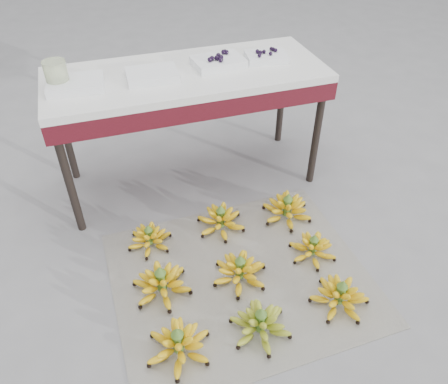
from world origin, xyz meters
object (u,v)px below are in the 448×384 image
object	(u,v)px
bunch_front_center	(260,324)
bunch_front_right	(340,296)
newspaper_mat	(241,278)
bunch_mid_center	(240,271)
bunch_back_center	(221,220)
bunch_back_right	(287,209)
bunch_front_left	(178,344)
bunch_mid_left	(162,283)
tray_far_right	(266,56)
glass_jar	(57,75)
tray_far_left	(76,84)
tray_right	(218,62)
vendor_table	(187,85)
tray_left	(152,75)
bunch_mid_right	(313,248)
bunch_back_left	(150,238)

from	to	relation	value
bunch_front_center	bunch_front_right	xyz separation A→B (m)	(0.41, 0.02, -0.00)
newspaper_mat	bunch_mid_center	xyz separation A→B (m)	(-0.01, -0.01, 0.06)
newspaper_mat	bunch_back_center	size ratio (longest dim) A/B	4.34
bunch_back_right	bunch_front_left	bearing A→B (deg)	-147.11
bunch_front_right	bunch_mid_left	size ratio (longest dim) A/B	0.96
tray_far_right	glass_jar	world-z (taller)	glass_jar
bunch_front_left	tray_far_left	xyz separation A→B (m)	(-0.21, 1.15, 0.69)
bunch_back_center	tray_far_left	bearing A→B (deg)	145.75
bunch_back_right	bunch_mid_left	bearing A→B (deg)	-165.33
bunch_front_left	glass_jar	distance (m)	1.42
bunch_front_left	tray_right	size ratio (longest dim) A/B	1.07
newspaper_mat	vendor_table	size ratio (longest dim) A/B	0.82
bunch_mid_center	tray_right	distance (m)	1.15
newspaper_mat	bunch_mid_left	world-z (taller)	bunch_mid_left
bunch_mid_center	tray_right	bearing A→B (deg)	101.40
newspaper_mat	tray_far_left	bearing A→B (deg)	125.26
tray_far_right	glass_jar	bearing A→B (deg)	-179.44
newspaper_mat	tray_left	size ratio (longest dim) A/B	4.56
bunch_front_left	bunch_mid_center	xyz separation A→B (m)	(0.38, 0.30, -0.00)
bunch_mid_left	tray_right	distance (m)	1.23
bunch_mid_center	tray_left	world-z (taller)	tray_left
bunch_mid_center	bunch_mid_right	size ratio (longest dim) A/B	1.21
bunch_back_center	bunch_front_left	bearing A→B (deg)	-117.47
bunch_back_left	bunch_back_right	world-z (taller)	bunch_back_right
bunch_mid_center	tray_far_left	size ratio (longest dim) A/B	1.24
bunch_mid_right	bunch_front_left	bearing A→B (deg)	-172.08
bunch_front_center	bunch_mid_center	size ratio (longest dim) A/B	0.78
bunch_front_right	bunch_front_left	bearing A→B (deg)	168.09
bunch_back_center	bunch_back_right	bearing A→B (deg)	-1.26
bunch_back_right	glass_jar	distance (m)	1.42
bunch_front_right	tray_far_left	size ratio (longest dim) A/B	1.12
bunch_back_center	vendor_table	distance (m)	0.77
bunch_mid_left	bunch_back_left	bearing A→B (deg)	78.05
bunch_mid_right	tray_left	distance (m)	1.24
bunch_front_center	bunch_back_left	size ratio (longest dim) A/B	1.12
bunch_front_left	bunch_back_center	world-z (taller)	bunch_front_left
bunch_front_center	tray_far_left	bearing A→B (deg)	115.28
newspaper_mat	tray_left	world-z (taller)	tray_left
bunch_mid_left	tray_left	distance (m)	1.07
bunch_mid_right	tray_far_right	distance (m)	1.11
bunch_front_center	tray_right	distance (m)	1.40
bunch_front_left	tray_far_left	distance (m)	1.36
bunch_mid_left	tray_far_right	world-z (taller)	tray_far_right
bunch_front_center	tray_far_right	world-z (taller)	tray_far_right
glass_jar	tray_far_right	bearing A→B (deg)	0.56
bunch_front_left	bunch_back_left	bearing A→B (deg)	84.33
bunch_mid_right	bunch_back_left	xyz separation A→B (m)	(-0.80, 0.34, -0.00)
bunch_back_right	tray_far_left	distance (m)	1.32
newspaper_mat	bunch_mid_left	distance (m)	0.40
vendor_table	tray_far_left	xyz separation A→B (m)	(-0.58, -0.03, 0.11)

